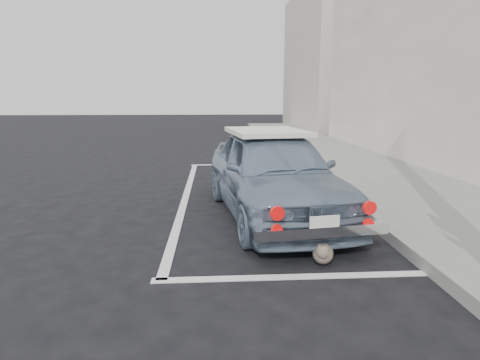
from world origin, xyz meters
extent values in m
plane|color=black|center=(0.00, 0.00, 0.00)|extent=(80.00, 80.00, 0.00)
cube|color=slate|center=(3.20, 2.00, 0.07)|extent=(2.80, 40.00, 0.15)
cube|color=black|center=(4.66, 4.00, 1.40)|extent=(0.10, 16.00, 2.40)
cube|color=orange|center=(4.66, 10.00, 4.60)|extent=(0.10, 2.00, 1.60)
cube|color=beige|center=(6.35, 20.00, 4.00)|extent=(3.50, 10.00, 8.00)
cube|color=silver|center=(0.50, -0.50, 0.00)|extent=(3.00, 0.12, 0.01)
cube|color=silver|center=(0.50, 6.50, 0.00)|extent=(3.00, 0.12, 0.01)
cube|color=silver|center=(-0.90, 3.00, 0.00)|extent=(0.12, 7.00, 0.01)
imported|color=gray|center=(0.52, 1.69, 0.67)|extent=(2.11, 4.10, 1.33)
cube|color=white|center=(0.47, 2.07, 1.26)|extent=(1.30, 1.63, 0.07)
cube|color=silver|center=(0.79, -0.20, 0.38)|extent=(1.50, 0.33, 0.12)
cube|color=white|center=(0.80, -0.25, 0.48)|extent=(0.33, 0.07, 0.17)
cylinder|color=red|center=(0.28, -0.30, 0.62)|extent=(0.15, 0.06, 0.15)
cylinder|color=red|center=(1.31, -0.16, 0.62)|extent=(0.15, 0.06, 0.15)
cylinder|color=red|center=(0.28, -0.30, 0.44)|extent=(0.12, 0.06, 0.12)
cylinder|color=red|center=(1.31, -0.16, 0.44)|extent=(0.12, 0.06, 0.12)
ellipsoid|color=#685A4F|center=(0.82, -0.15, 0.12)|extent=(0.32, 0.41, 0.22)
sphere|color=#685A4F|center=(0.78, -0.30, 0.19)|extent=(0.14, 0.14, 0.14)
cone|color=#685A4F|center=(0.74, -0.29, 0.26)|extent=(0.05, 0.05, 0.05)
cone|color=#685A4F|center=(0.81, -0.31, 0.26)|extent=(0.05, 0.05, 0.05)
cylinder|color=#685A4F|center=(0.92, 0.00, 0.04)|extent=(0.06, 0.23, 0.03)
camera|label=1|loc=(-0.35, -4.24, 1.78)|focal=30.00mm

